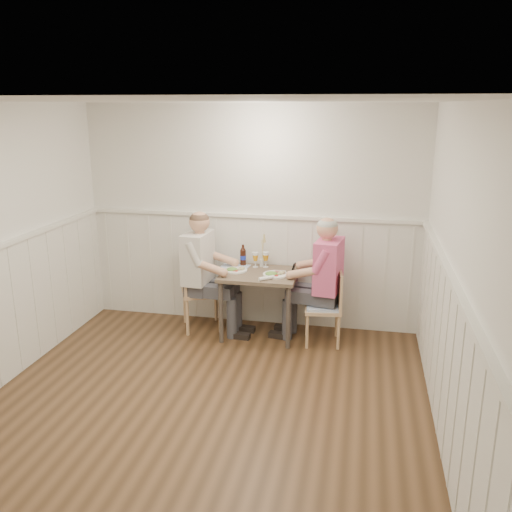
# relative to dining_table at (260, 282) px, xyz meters

# --- Properties ---
(ground_plane) EXTENTS (4.50, 4.50, 0.00)m
(ground_plane) POSITION_rel_dining_table_xyz_m (-0.18, -1.84, -0.64)
(ground_plane) COLOR #422C19
(room_shell) EXTENTS (4.04, 4.54, 2.60)m
(room_shell) POSITION_rel_dining_table_xyz_m (-0.18, -1.84, 0.87)
(room_shell) COLOR silver
(room_shell) RESTS_ON ground
(wainscot) EXTENTS (4.00, 4.49, 1.34)m
(wainscot) POSITION_rel_dining_table_xyz_m (-0.18, -1.15, 0.04)
(wainscot) COLOR white
(wainscot) RESTS_ON ground
(dining_table) EXTENTS (0.85, 0.70, 0.75)m
(dining_table) POSITION_rel_dining_table_xyz_m (0.00, 0.00, 0.00)
(dining_table) COLOR #4A4033
(dining_table) RESTS_ON ground
(chair_right) EXTENTS (0.44, 0.44, 0.84)m
(chair_right) POSITION_rel_dining_table_xyz_m (0.78, -0.07, -0.19)
(chair_right) COLOR tan
(chair_right) RESTS_ON ground
(chair_left) EXTENTS (0.58, 0.58, 0.94)m
(chair_left) POSITION_rel_dining_table_xyz_m (-0.76, 0.04, -0.13)
(chair_left) COLOR tan
(chair_left) RESTS_ON ground
(man_in_pink) EXTENTS (0.71, 0.49, 1.44)m
(man_in_pink) POSITION_rel_dining_table_xyz_m (0.73, -0.02, -0.04)
(man_in_pink) COLOR #3F3F47
(man_in_pink) RESTS_ON ground
(diner_cream) EXTENTS (0.69, 0.48, 1.45)m
(diner_cream) POSITION_rel_dining_table_xyz_m (-0.67, -0.02, -0.04)
(diner_cream) COLOR #3F3F47
(diner_cream) RESTS_ON ground
(plate_man) EXTENTS (0.28, 0.28, 0.07)m
(plate_man) POSITION_rel_dining_table_xyz_m (0.18, -0.07, 0.13)
(plate_man) COLOR white
(plate_man) RESTS_ON dining_table
(plate_diner) EXTENTS (0.26, 0.26, 0.07)m
(plate_diner) POSITION_rel_dining_table_xyz_m (-0.29, 0.00, 0.13)
(plate_diner) COLOR white
(plate_diner) RESTS_ON dining_table
(beer_glass_a) EXTENTS (0.07, 0.07, 0.18)m
(beer_glass_a) POSITION_rel_dining_table_xyz_m (0.03, 0.22, 0.23)
(beer_glass_a) COLOR silver
(beer_glass_a) RESTS_ON dining_table
(beer_glass_b) EXTENTS (0.07, 0.07, 0.18)m
(beer_glass_b) POSITION_rel_dining_table_xyz_m (-0.09, 0.20, 0.23)
(beer_glass_b) COLOR silver
(beer_glass_b) RESTS_ON dining_table
(beer_bottle) EXTENTS (0.07, 0.07, 0.25)m
(beer_bottle) POSITION_rel_dining_table_xyz_m (-0.25, 0.25, 0.22)
(beer_bottle) COLOR black
(beer_bottle) RESTS_ON dining_table
(rolled_napkin) EXTENTS (0.17, 0.15, 0.04)m
(rolled_napkin) POSITION_rel_dining_table_xyz_m (0.13, -0.24, 0.13)
(rolled_napkin) COLOR white
(rolled_napkin) RESTS_ON dining_table
(grass_vase) EXTENTS (0.05, 0.05, 0.41)m
(grass_vase) POSITION_rel_dining_table_xyz_m (-0.02, 0.25, 0.29)
(grass_vase) COLOR silver
(grass_vase) RESTS_ON dining_table
(gingham_mat) EXTENTS (0.34, 0.29, 0.01)m
(gingham_mat) POSITION_rel_dining_table_xyz_m (-0.33, 0.15, 0.11)
(gingham_mat) COLOR #6482C0
(gingham_mat) RESTS_ON dining_table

